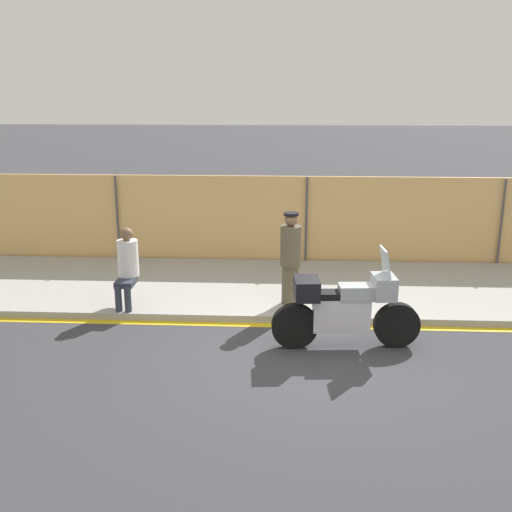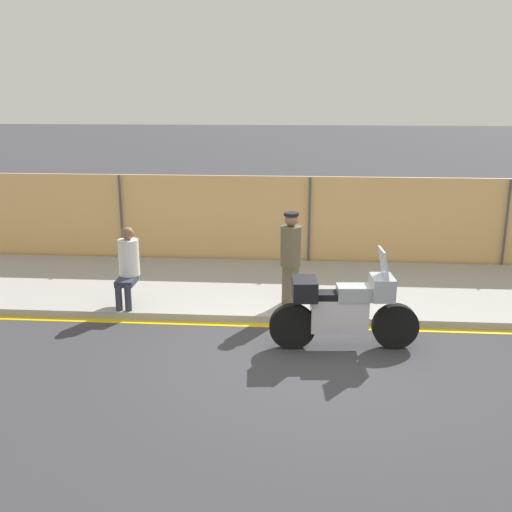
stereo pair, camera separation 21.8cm
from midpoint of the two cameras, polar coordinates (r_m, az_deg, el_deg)
ground_plane at (r=8.84m, az=4.80°, el=-9.77°), size 120.00×120.00×0.00m
sidewalk at (r=11.69m, az=4.40°, el=-3.02°), size 31.04×3.48×0.12m
curb_paint_stripe at (r=9.99m, az=4.60°, el=-6.66°), size 31.04×0.18×0.01m
storefront_fence at (r=13.20m, az=4.32°, el=3.33°), size 29.48×0.17×1.98m
motorcycle at (r=9.04m, az=7.79°, el=-4.92°), size 2.25×0.61×1.55m
officer_standing at (r=10.40m, az=2.71°, el=-0.17°), size 0.36×0.36×1.64m
person_seated_on_curb at (r=10.64m, az=-12.74°, el=-0.62°), size 0.36×0.69×1.36m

